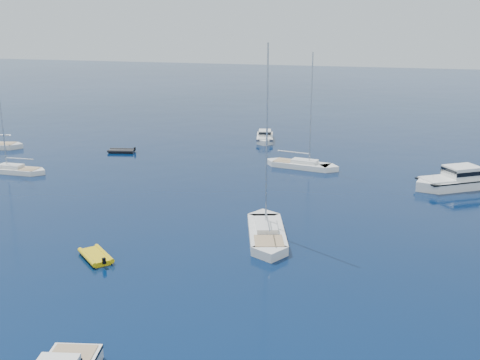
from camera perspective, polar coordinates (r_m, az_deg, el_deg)
The scene contains 8 objects.
ground at distance 36.98m, azimuth -10.23°, elevation -12.81°, with size 400.00×400.00×0.00m, color #071F49.
motor_cruiser_distant at distance 66.37m, azimuth 20.95°, elevation -0.67°, with size 3.48×11.38×2.99m, color white, non-canonical shape.
motor_cruiser_horizon at distance 85.97m, azimuth 2.48°, elevation 3.92°, with size 2.40×7.84×2.06m, color white, non-canonical shape.
sailboat_mid_r at distance 47.96m, azimuth 2.66°, elevation -5.73°, with size 2.90×11.15×16.40m, color silver, non-canonical shape.
sailboat_mid_l at distance 73.03m, azimuth -21.59°, elevation 0.70°, with size 2.29×8.80×12.93m, color silver, non-canonical shape.
sailboat_centre at distance 70.60m, azimuth 6.15°, elevation 1.24°, with size 2.55×9.82×14.44m, color white, non-canonical shape.
tender_yellow at distance 45.13m, azimuth -14.16°, elevation -7.62°, with size 2.03×3.71×0.95m, color gold, non-canonical shape.
tender_grey_far at distance 80.00m, azimuth -11.71°, elevation 2.71°, with size 2.04×3.74×0.95m, color black, non-canonical shape.
Camera 1 is at (15.48, -28.68, 17.47)m, focal length 42.82 mm.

